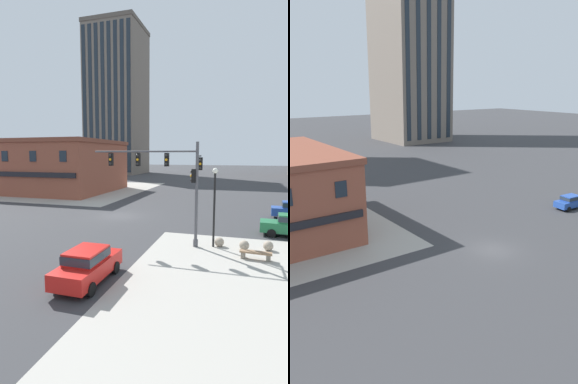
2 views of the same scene
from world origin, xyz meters
The scene contains 3 objects.
ground_plane centered at (0.00, 0.00, 0.00)m, with size 320.00×320.00×0.00m, color #38383A.
car_cross_eastbound centered at (16.74, 3.60, 0.92)m, with size 4.51×2.11×1.68m.
residential_tower_skyline_right centered at (33.48, 67.69, 31.85)m, with size 15.78×18.44×63.66m.
Camera 2 is at (-23.95, -23.94, 15.00)m, focal length 36.04 mm.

